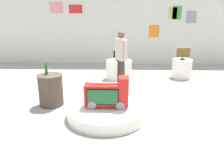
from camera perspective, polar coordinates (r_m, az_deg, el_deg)
The scene contains 11 objects.
ground_plane at distance 5.85m, azimuth 0.17°, elevation -5.57°, with size 30.00×30.00×0.00m, color #B2ADA3.
back_wall_display at distance 10.25m, azimuth 0.97°, elevation 13.41°, with size 11.92×0.13×3.05m.
main_display_pedestal at distance 5.28m, azimuth -1.31°, elevation -6.80°, with size 1.77×1.77×0.25m, color white.
novelty_firetruck_tv at distance 5.11m, azimuth -1.14°, elevation -2.69°, with size 0.96×0.38×0.69m.
display_pedestal_left_rear at distance 8.08m, azimuth 1.68°, elevation 3.52°, with size 0.89×0.89×0.65m, color white.
tv_on_left_rear at distance 7.97m, azimuth 1.72°, elevation 6.94°, with size 0.37×0.21×0.32m.
display_pedestal_center_rear at distance 8.61m, azimuth 16.70°, elevation 3.67°, with size 0.68×0.68×0.65m, color white.
tv_on_center_rear at distance 8.49m, azimuth 17.03°, elevation 7.26°, with size 0.51×0.19×0.42m.
side_table_round at distance 6.03m, azimuth -14.77°, elevation -1.36°, with size 0.63×0.63×0.79m.
bottle_on_side_table at distance 5.92m, azimuth -15.84°, elevation 3.32°, with size 0.07×0.07×0.29m.
shopper_browsing_near_truck at distance 6.77m, azimuth 2.24°, elevation 6.79°, with size 0.36×0.50×1.75m.
Camera 1 is at (0.13, -5.37, 2.33)m, focal length 37.32 mm.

